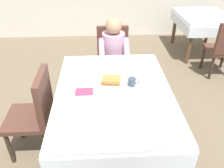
{
  "coord_description": "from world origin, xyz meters",
  "views": [
    {
      "loc": [
        -0.12,
        -1.82,
        2.0
      ],
      "look_at": [
        -0.01,
        0.03,
        0.79
      ],
      "focal_mm": 37.2,
      "sensor_mm": 36.0,
      "label": 1
    }
  ],
  "objects_px": {
    "diner_person": "(114,51)",
    "cup_coffee": "(132,82)",
    "dining_table_main": "(114,98)",
    "plate_breakfast": "(110,84)",
    "chair_diner": "(113,56)",
    "background_table_far": "(203,21)",
    "chair_left_side": "(36,110)",
    "spoon_near_edge": "(110,104)",
    "syrup_pitcher": "(86,76)",
    "breakfast_stack": "(111,80)",
    "knife_right_of_plate": "(129,85)",
    "fork_left_of_plate": "(91,86)"
  },
  "relations": [
    {
      "from": "syrup_pitcher",
      "to": "fork_left_of_plate",
      "type": "bearing_deg",
      "value": -71.4
    },
    {
      "from": "chair_diner",
      "to": "knife_right_of_plate",
      "type": "relative_size",
      "value": 4.65
    },
    {
      "from": "chair_left_side",
      "to": "spoon_near_edge",
      "type": "bearing_deg",
      "value": -106.24
    },
    {
      "from": "knife_right_of_plate",
      "to": "chair_left_side",
      "type": "bearing_deg",
      "value": 101.56
    },
    {
      "from": "diner_person",
      "to": "cup_coffee",
      "type": "distance_m",
      "value": 0.96
    },
    {
      "from": "fork_left_of_plate",
      "to": "background_table_far",
      "type": "bearing_deg",
      "value": -44.69
    },
    {
      "from": "dining_table_main",
      "to": "breakfast_stack",
      "type": "distance_m",
      "value": 0.17
    },
    {
      "from": "fork_left_of_plate",
      "to": "plate_breakfast",
      "type": "bearing_deg",
      "value": -86.69
    },
    {
      "from": "cup_coffee",
      "to": "background_table_far",
      "type": "bearing_deg",
      "value": 54.28
    },
    {
      "from": "chair_left_side",
      "to": "diner_person",
      "type": "bearing_deg",
      "value": -39.35
    },
    {
      "from": "dining_table_main",
      "to": "spoon_near_edge",
      "type": "relative_size",
      "value": 10.16
    },
    {
      "from": "syrup_pitcher",
      "to": "breakfast_stack",
      "type": "bearing_deg",
      "value": -24.69
    },
    {
      "from": "chair_diner",
      "to": "chair_left_side",
      "type": "bearing_deg",
      "value": 54.59
    },
    {
      "from": "breakfast_stack",
      "to": "spoon_near_edge",
      "type": "height_order",
      "value": "breakfast_stack"
    },
    {
      "from": "chair_diner",
      "to": "cup_coffee",
      "type": "height_order",
      "value": "chair_diner"
    },
    {
      "from": "chair_diner",
      "to": "diner_person",
      "type": "bearing_deg",
      "value": 90.0
    },
    {
      "from": "cup_coffee",
      "to": "knife_right_of_plate",
      "type": "distance_m",
      "value": 0.05
    },
    {
      "from": "fork_left_of_plate",
      "to": "knife_right_of_plate",
      "type": "distance_m",
      "value": 0.38
    },
    {
      "from": "spoon_near_edge",
      "to": "background_table_far",
      "type": "height_order",
      "value": "spoon_near_edge"
    },
    {
      "from": "diner_person",
      "to": "plate_breakfast",
      "type": "xyz_separation_m",
      "value": [
        -0.09,
        -0.92,
        0.08
      ]
    },
    {
      "from": "plate_breakfast",
      "to": "knife_right_of_plate",
      "type": "height_order",
      "value": "plate_breakfast"
    },
    {
      "from": "plate_breakfast",
      "to": "dining_table_main",
      "type": "bearing_deg",
      "value": -72.97
    },
    {
      "from": "chair_diner",
      "to": "syrup_pitcher",
      "type": "xyz_separation_m",
      "value": [
        -0.33,
        -0.95,
        0.25
      ]
    },
    {
      "from": "chair_diner",
      "to": "background_table_far",
      "type": "distance_m",
      "value": 2.12
    },
    {
      "from": "cup_coffee",
      "to": "breakfast_stack",
      "type": "bearing_deg",
      "value": 170.18
    },
    {
      "from": "fork_left_of_plate",
      "to": "syrup_pitcher",
      "type": "bearing_deg",
      "value": 15.9
    },
    {
      "from": "chair_diner",
      "to": "diner_person",
      "type": "xyz_separation_m",
      "value": [
        -0.0,
        -0.16,
        0.14
      ]
    },
    {
      "from": "breakfast_stack",
      "to": "syrup_pitcher",
      "type": "relative_size",
      "value": 2.55
    },
    {
      "from": "plate_breakfast",
      "to": "cup_coffee",
      "type": "height_order",
      "value": "cup_coffee"
    },
    {
      "from": "fork_left_of_plate",
      "to": "diner_person",
      "type": "bearing_deg",
      "value": -19.41
    },
    {
      "from": "chair_diner",
      "to": "breakfast_stack",
      "type": "height_order",
      "value": "chair_diner"
    },
    {
      "from": "chair_diner",
      "to": "syrup_pitcher",
      "type": "height_order",
      "value": "chair_diner"
    },
    {
      "from": "breakfast_stack",
      "to": "background_table_far",
      "type": "height_order",
      "value": "breakfast_stack"
    },
    {
      "from": "plate_breakfast",
      "to": "breakfast_stack",
      "type": "height_order",
      "value": "breakfast_stack"
    },
    {
      "from": "fork_left_of_plate",
      "to": "spoon_near_edge",
      "type": "xyz_separation_m",
      "value": [
        0.18,
        -0.29,
        0.0
      ]
    },
    {
      "from": "knife_right_of_plate",
      "to": "spoon_near_edge",
      "type": "distance_m",
      "value": 0.35
    },
    {
      "from": "diner_person",
      "to": "knife_right_of_plate",
      "type": "distance_m",
      "value": 0.94
    },
    {
      "from": "chair_left_side",
      "to": "breakfast_stack",
      "type": "height_order",
      "value": "chair_left_side"
    },
    {
      "from": "breakfast_stack",
      "to": "fork_left_of_plate",
      "type": "relative_size",
      "value": 1.13
    },
    {
      "from": "dining_table_main",
      "to": "cup_coffee",
      "type": "relative_size",
      "value": 13.49
    },
    {
      "from": "chair_diner",
      "to": "diner_person",
      "type": "distance_m",
      "value": 0.21
    },
    {
      "from": "diner_person",
      "to": "syrup_pitcher",
      "type": "relative_size",
      "value": 14.0
    },
    {
      "from": "breakfast_stack",
      "to": "knife_right_of_plate",
      "type": "bearing_deg",
      "value": -7.98
    },
    {
      "from": "diner_person",
      "to": "background_table_far",
      "type": "bearing_deg",
      "value": -142.89
    },
    {
      "from": "dining_table_main",
      "to": "syrup_pitcher",
      "type": "distance_m",
      "value": 0.37
    },
    {
      "from": "dining_table_main",
      "to": "fork_left_of_plate",
      "type": "height_order",
      "value": "fork_left_of_plate"
    },
    {
      "from": "chair_diner",
      "to": "fork_left_of_plate",
      "type": "xyz_separation_m",
      "value": [
        -0.28,
        -1.09,
        0.21
      ]
    },
    {
      "from": "dining_table_main",
      "to": "cup_coffee",
      "type": "distance_m",
      "value": 0.24
    },
    {
      "from": "breakfast_stack",
      "to": "syrup_pitcher",
      "type": "xyz_separation_m",
      "value": [
        -0.25,
        0.11,
        -0.01
      ]
    },
    {
      "from": "chair_diner",
      "to": "cup_coffee",
      "type": "distance_m",
      "value": 1.14
    }
  ]
}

